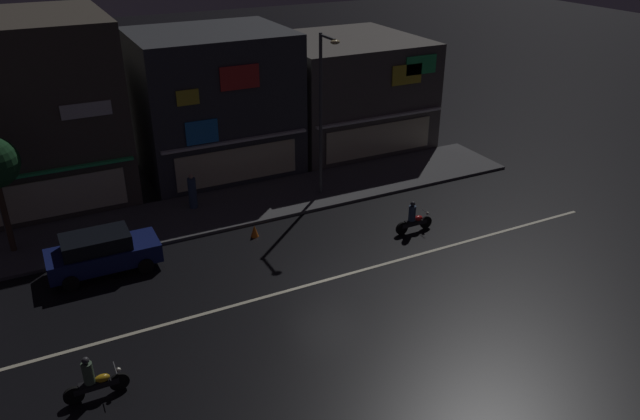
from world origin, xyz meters
TOP-DOWN VIEW (x-y plane):
  - ground_plane at (0.00, 0.00)m, footprint 140.00×140.00m
  - lane_divider_stripe at (0.00, 0.00)m, footprint 26.92×0.16m
  - sidewalk_far at (0.00, 7.78)m, footprint 28.34×4.26m
  - storefront_left_block at (-0.00, 13.22)m, footprint 8.04×6.78m
  - storefront_center_block at (8.50, 14.08)m, footprint 8.46×8.50m
  - storefront_right_block at (-8.50, 14.07)m, footprint 7.15×8.47m
  - streetlamp_mid at (3.40, 7.02)m, footprint 0.44×1.64m
  - pedestrian_on_sidewalk at (-2.83, 8.45)m, footprint 0.39×0.39m
  - parked_car_near_kerb at (-7.63, 4.65)m, footprint 4.30×1.98m
  - motorcycle_lead at (5.34, 1.84)m, footprint 1.90×0.60m
  - motorcycle_following at (-9.06, -2.60)m, footprint 1.90×0.60m
  - traffic_cone at (-1.19, 4.62)m, footprint 0.36×0.36m

SIDE VIEW (x-z plane):
  - ground_plane at x=0.00m, z-range 0.00..0.00m
  - lane_divider_stripe at x=0.00m, z-range 0.00..0.01m
  - sidewalk_far at x=0.00m, z-range 0.00..0.14m
  - traffic_cone at x=-1.19m, z-range 0.00..0.55m
  - motorcycle_lead at x=5.34m, z-range -0.13..1.39m
  - motorcycle_following at x=-9.06m, z-range -0.13..1.39m
  - parked_car_near_kerb at x=-7.63m, z-range 0.03..1.70m
  - pedestrian_on_sidewalk at x=-2.83m, z-range 0.07..1.79m
  - storefront_center_block at x=8.50m, z-range 0.00..6.25m
  - storefront_left_block at x=0.00m, z-range 0.00..7.49m
  - storefront_right_block at x=-8.50m, z-range 0.00..8.74m
  - streetlamp_mid at x=3.40m, z-range 0.80..8.73m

